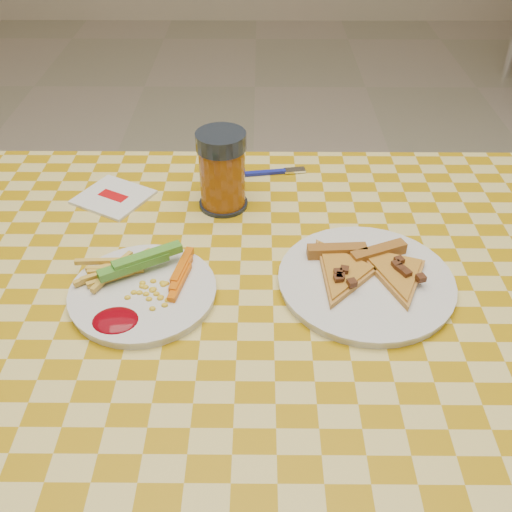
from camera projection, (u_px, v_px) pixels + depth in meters
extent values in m
cylinder|color=white|center=(25.00, 318.00, 1.39)|extent=(0.06, 0.06, 0.71)
cylinder|color=white|center=(469.00, 320.00, 1.38)|extent=(0.06, 0.06, 0.71)
cube|color=brown|center=(240.00, 302.00, 0.89)|extent=(1.20, 0.80, 0.04)
cylinder|color=silver|center=(143.00, 294.00, 0.85)|extent=(0.28, 0.28, 0.01)
cylinder|color=silver|center=(366.00, 282.00, 0.87)|extent=(0.29, 0.29, 0.01)
cube|color=#0E5D11|center=(141.00, 261.00, 0.87)|extent=(0.11, 0.09, 0.02)
cube|color=#DA6109|center=(181.00, 274.00, 0.87)|extent=(0.07, 0.09, 0.02)
ellipsoid|color=#73020C|center=(115.00, 321.00, 0.80)|extent=(0.07, 0.06, 0.01)
cube|color=#A36524|center=(337.00, 252.00, 0.91)|extent=(0.10, 0.03, 0.02)
cube|color=#A36524|center=(378.00, 253.00, 0.90)|extent=(0.09, 0.06, 0.02)
cylinder|color=black|center=(223.00, 203.00, 1.05)|extent=(0.09, 0.09, 0.01)
cylinder|color=brown|center=(222.00, 177.00, 1.02)|extent=(0.08, 0.08, 0.12)
cylinder|color=black|center=(221.00, 141.00, 0.97)|extent=(0.09, 0.09, 0.03)
cube|color=silver|center=(113.00, 197.00, 1.07)|extent=(0.16, 0.16, 0.01)
cube|color=#BB0A0E|center=(113.00, 196.00, 1.07)|extent=(0.06, 0.05, 0.00)
cube|color=#161E97|center=(262.00, 173.00, 1.14)|extent=(0.09, 0.03, 0.01)
cube|color=white|center=(295.00, 170.00, 1.15)|extent=(0.04, 0.03, 0.00)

